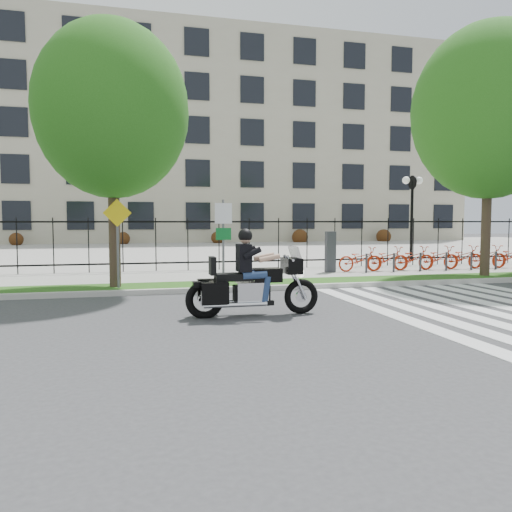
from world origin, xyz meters
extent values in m
plane|color=#363638|center=(0.00, 0.00, 0.00)|extent=(120.00, 120.00, 0.00)
cube|color=#AEACA4|center=(0.00, 4.10, 0.07)|extent=(60.00, 0.20, 0.15)
cube|color=#1C4912|center=(0.00, 4.95, 0.07)|extent=(60.00, 1.50, 0.15)
cube|color=gray|center=(0.00, 7.45, 0.07)|extent=(60.00, 3.50, 0.15)
cube|color=gray|center=(0.00, 25.00, 0.05)|extent=(80.00, 34.00, 0.10)
cube|color=#A59E85|center=(0.00, 45.00, 10.00)|extent=(60.00, 20.00, 20.00)
cylinder|color=black|center=(10.00, 12.00, 2.00)|extent=(0.14, 0.14, 4.00)
cylinder|color=black|center=(10.00, 12.00, 3.90)|extent=(0.06, 0.70, 0.70)
sphere|color=white|center=(9.65, 12.00, 4.00)|extent=(0.36, 0.36, 0.36)
sphere|color=white|center=(10.35, 12.00, 4.00)|extent=(0.36, 0.36, 0.36)
cylinder|color=#372B1E|center=(-3.74, 4.95, 2.00)|extent=(0.32, 0.32, 3.70)
ellipsoid|color=#205B14|center=(-3.74, 4.95, 5.14)|extent=(4.30, 4.30, 4.95)
cylinder|color=#372B1E|center=(8.59, 4.95, 2.17)|extent=(0.32, 0.32, 4.05)
ellipsoid|color=#205B14|center=(8.59, 4.95, 5.74)|extent=(5.16, 5.16, 5.93)
cube|color=#2D2D33|center=(3.79, 7.20, 0.90)|extent=(0.35, 0.25, 1.50)
imported|color=#A9230A|center=(4.99, 7.20, 0.61)|extent=(1.75, 0.61, 0.92)
cylinder|color=#2D2D33|center=(4.99, 6.70, 0.50)|extent=(0.08, 0.08, 0.70)
imported|color=#A9230A|center=(6.09, 7.20, 0.61)|extent=(1.75, 0.61, 0.92)
cylinder|color=#2D2D33|center=(6.09, 6.70, 0.50)|extent=(0.08, 0.08, 0.70)
imported|color=#A9230A|center=(7.19, 7.20, 0.61)|extent=(1.75, 0.61, 0.92)
cylinder|color=#2D2D33|center=(7.19, 6.70, 0.50)|extent=(0.08, 0.08, 0.70)
imported|color=#A9230A|center=(8.29, 7.20, 0.61)|extent=(1.75, 0.61, 0.92)
cylinder|color=#2D2D33|center=(8.29, 6.70, 0.50)|extent=(0.08, 0.08, 0.70)
imported|color=#A9230A|center=(9.39, 7.20, 0.61)|extent=(1.75, 0.61, 0.92)
cylinder|color=#2D2D33|center=(9.39, 6.70, 0.50)|extent=(0.08, 0.08, 0.70)
imported|color=#A9230A|center=(10.49, 7.20, 0.61)|extent=(1.75, 0.61, 0.92)
cylinder|color=#2D2D33|center=(10.49, 6.70, 0.50)|extent=(0.08, 0.08, 0.70)
imported|color=#A9230A|center=(11.59, 7.20, 0.61)|extent=(1.75, 0.61, 0.92)
cylinder|color=#59595B|center=(-0.66, 4.60, 1.40)|extent=(0.07, 0.07, 2.50)
cube|color=white|center=(-0.66, 4.56, 2.25)|extent=(0.50, 0.03, 0.60)
cube|color=#0C6626|center=(-0.66, 4.56, 1.65)|extent=(0.45, 0.03, 0.35)
cylinder|color=#59595B|center=(-3.65, 4.60, 1.35)|extent=(0.07, 0.07, 2.40)
cube|color=yellow|center=(-3.65, 4.56, 2.25)|extent=(0.78, 0.03, 0.78)
torus|color=black|center=(0.32, 0.43, 0.38)|extent=(0.77, 0.15, 0.77)
torus|color=black|center=(-1.80, 0.44, 0.38)|extent=(0.82, 0.17, 0.81)
cube|color=black|center=(0.09, 0.43, 1.06)|extent=(0.34, 0.62, 0.33)
cube|color=#26262B|center=(0.17, 0.43, 1.32)|extent=(0.17, 0.56, 0.34)
cube|color=silver|center=(-0.80, 0.44, 0.50)|extent=(0.67, 0.38, 0.45)
cube|color=black|center=(-0.46, 0.43, 0.87)|extent=(0.62, 0.38, 0.29)
cube|color=black|center=(-1.19, 0.44, 0.85)|extent=(0.78, 0.41, 0.16)
cube|color=black|center=(-1.63, 0.44, 1.09)|extent=(0.11, 0.38, 0.38)
cube|color=black|center=(-1.64, 0.11, 0.56)|extent=(0.56, 0.18, 0.45)
cube|color=black|center=(-1.63, 0.78, 0.56)|extent=(0.56, 0.18, 0.45)
cube|color=black|center=(-0.96, 0.44, 1.25)|extent=(0.27, 0.45, 0.58)
sphere|color=tan|center=(-0.93, 0.44, 1.67)|extent=(0.26, 0.26, 0.26)
sphere|color=black|center=(-0.93, 0.44, 1.72)|extent=(0.30, 0.30, 0.30)
camera|label=1|loc=(-3.24, -9.83, 2.02)|focal=35.00mm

